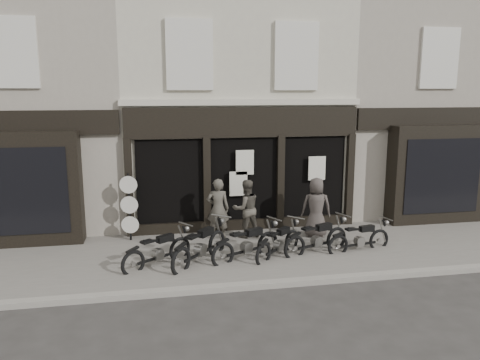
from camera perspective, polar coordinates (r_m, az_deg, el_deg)
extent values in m
plane|color=#2D2B28|center=(12.08, 3.22, -10.46)|extent=(90.00, 90.00, 0.00)
cube|color=#615C55|center=(12.88, 2.25, -8.79)|extent=(30.00, 4.20, 0.12)
cube|color=gray|center=(10.94, 4.83, -12.46)|extent=(30.00, 0.25, 0.13)
cube|color=#B6B29C|center=(17.14, -1.52, 9.88)|extent=(7.20, 6.00, 8.20)
cube|color=black|center=(14.14, 0.51, 7.04)|extent=(7.10, 0.18, 0.90)
cube|color=black|center=(14.46, 0.45, -0.67)|extent=(6.50, 0.10, 2.95)
cube|color=black|center=(14.70, 0.49, -5.62)|extent=(7.10, 0.20, 0.44)
cube|color=#B7AF9E|center=(14.14, 0.49, 9.48)|extent=(7.30, 0.22, 0.18)
cube|color=beige|center=(13.96, -6.19, 14.95)|extent=(1.35, 0.12, 2.00)
cube|color=black|center=(13.98, -6.20, 14.94)|extent=(1.05, 0.06, 1.70)
cube|color=beige|center=(14.57, 6.89, 14.75)|extent=(1.35, 0.12, 2.00)
cube|color=black|center=(14.60, 6.85, 14.75)|extent=(1.05, 0.06, 1.70)
cube|color=black|center=(14.12, -13.35, -1.04)|extent=(0.22, 0.22, 3.00)
cube|color=black|center=(14.20, -4.05, -0.71)|extent=(0.22, 0.22, 3.00)
cube|color=black|center=(14.64, 4.93, -0.37)|extent=(0.22, 0.22, 3.00)
cube|color=black|center=(15.41, 13.20, -0.06)|extent=(0.22, 0.22, 3.00)
cube|color=beige|center=(14.15, 0.59, 2.16)|extent=(0.55, 0.04, 0.75)
cube|color=beige|center=(14.81, 9.35, 1.42)|extent=(0.55, 0.04, 0.75)
cube|color=beige|center=(14.23, -0.20, -0.45)|extent=(0.55, 0.04, 0.75)
cube|color=gray|center=(17.30, -23.04, 9.04)|extent=(5.50, 6.00, 8.20)
cube|color=black|center=(14.29, -25.11, -1.03)|extent=(3.20, 0.70, 3.20)
cube|color=black|center=(13.96, -25.46, -1.32)|extent=(2.60, 0.06, 2.40)
cube|color=black|center=(14.36, -25.39, 6.27)|extent=(5.40, 0.16, 0.70)
cube|color=beige|center=(14.38, -26.01, 13.82)|extent=(1.30, 0.10, 1.90)
cube|color=black|center=(14.41, -25.98, 13.82)|extent=(1.00, 0.06, 1.60)
cube|color=gray|center=(19.21, 17.79, 9.47)|extent=(5.50, 6.00, 8.20)
cube|color=black|center=(16.56, 22.79, 0.65)|extent=(3.20, 0.70, 3.20)
cube|color=black|center=(16.27, 23.47, 0.43)|extent=(2.60, 0.06, 2.40)
cube|color=black|center=(16.61, 22.68, 6.95)|extent=(5.40, 0.16, 0.70)
cube|color=beige|center=(16.63, 23.15, 13.49)|extent=(1.30, 0.10, 1.90)
cube|color=black|center=(16.65, 23.09, 13.49)|extent=(1.00, 0.06, 1.60)
torus|color=black|center=(12.38, -7.35, -8.40)|extent=(0.59, 0.45, 0.66)
torus|color=black|center=(11.61, -12.91, -9.90)|extent=(0.59, 0.45, 0.66)
cube|color=black|center=(11.99, -10.03, -9.31)|extent=(0.98, 0.70, 0.06)
cube|color=gray|center=(11.98, -9.96, -8.94)|extent=(0.29, 0.28, 0.25)
cube|color=black|center=(11.99, -9.11, -7.02)|extent=(0.46, 0.39, 0.17)
cube|color=black|center=(11.68, -11.28, -7.38)|extent=(0.35, 0.33, 0.06)
cylinder|color=gray|center=(12.31, -6.64, -5.34)|extent=(0.35, 0.48, 0.04)
torus|color=black|center=(12.63, -2.87, -7.75)|extent=(0.56, 0.62, 0.73)
torus|color=black|center=(11.43, -7.22, -9.85)|extent=(0.56, 0.62, 0.73)
cube|color=black|center=(12.04, -4.93, -8.95)|extent=(0.88, 1.00, 0.06)
cube|color=gray|center=(12.02, -4.87, -8.53)|extent=(0.32, 0.32, 0.28)
cube|color=black|center=(12.10, -4.20, -6.36)|extent=(0.46, 0.49, 0.18)
cube|color=black|center=(11.62, -5.90, -6.90)|extent=(0.38, 0.39, 0.06)
cylinder|color=gray|center=(12.62, -2.31, -4.39)|extent=(0.50, 0.44, 0.04)
torus|color=black|center=(12.68, 3.38, -7.78)|extent=(0.66, 0.39, 0.69)
torus|color=black|center=(11.83, -2.11, -9.16)|extent=(0.66, 0.39, 0.69)
cube|color=black|center=(12.26, 0.73, -8.64)|extent=(1.10, 0.58, 0.06)
cube|color=gray|center=(12.24, 0.81, -8.26)|extent=(0.30, 0.27, 0.26)
cube|color=black|center=(12.27, 1.71, -6.33)|extent=(0.49, 0.36, 0.17)
cube|color=black|center=(11.92, -0.42, -6.63)|extent=(0.36, 0.32, 0.06)
cylinder|color=gray|center=(12.63, 4.18, -4.70)|extent=(0.29, 0.54, 0.04)
torus|color=black|center=(13.04, 6.30, -7.41)|extent=(0.54, 0.49, 0.64)
torus|color=black|center=(11.95, 2.86, -9.08)|extent=(0.54, 0.49, 0.64)
cube|color=black|center=(12.50, 4.66, -8.38)|extent=(0.87, 0.79, 0.06)
cube|color=gray|center=(12.49, 4.71, -8.03)|extent=(0.28, 0.28, 0.25)
cube|color=black|center=(12.56, 5.30, -6.20)|extent=(0.43, 0.41, 0.16)
cube|color=black|center=(12.12, 3.96, -6.62)|extent=(0.34, 0.33, 0.06)
cylinder|color=gray|center=(13.03, 6.83, -4.57)|extent=(0.39, 0.43, 0.03)
torus|color=black|center=(13.34, 11.65, -7.06)|extent=(0.67, 0.33, 0.69)
torus|color=black|center=(12.42, 6.67, -8.25)|extent=(0.67, 0.33, 0.69)
cube|color=black|center=(12.88, 9.25, -7.81)|extent=(1.14, 0.48, 0.06)
cube|color=gray|center=(12.87, 9.33, -7.45)|extent=(0.29, 0.26, 0.26)
cube|color=black|center=(12.91, 10.19, -5.64)|extent=(0.49, 0.33, 0.17)
cube|color=black|center=(12.54, 8.26, -5.88)|extent=(0.35, 0.30, 0.06)
cylinder|color=gray|center=(13.30, 12.46, -4.15)|extent=(0.24, 0.56, 0.04)
torus|color=black|center=(13.62, 16.56, -7.04)|extent=(0.63, 0.21, 0.63)
torus|color=black|center=(12.85, 11.85, -7.89)|extent=(0.63, 0.21, 0.63)
cube|color=black|center=(13.24, 14.27, -7.61)|extent=(1.08, 0.26, 0.06)
cube|color=gray|center=(13.22, 14.35, -7.30)|extent=(0.25, 0.21, 0.24)
cube|color=black|center=(13.25, 15.19, -5.72)|extent=(0.45, 0.24, 0.16)
cube|color=black|center=(12.94, 13.37, -5.86)|extent=(0.31, 0.24, 0.06)
cylinder|color=gray|center=(13.58, 17.37, -4.47)|extent=(0.14, 0.53, 0.03)
imported|color=#46423A|center=(13.61, -2.70, -3.53)|extent=(0.71, 0.53, 1.78)
imported|color=#464138|center=(13.75, 0.74, -3.50)|extent=(0.94, 0.79, 1.72)
imported|color=#3F3834|center=(13.97, 9.27, -3.31)|extent=(0.98, 0.77, 1.77)
cylinder|color=black|center=(14.09, -13.14, -7.48)|extent=(0.33, 0.33, 0.05)
cylinder|color=black|center=(13.81, -13.32, -3.47)|extent=(0.06, 0.06, 2.08)
cylinder|color=black|center=(13.62, -13.45, -0.55)|extent=(0.51, 0.12, 0.51)
cylinder|color=beige|center=(13.60, -13.46, -0.57)|extent=(0.50, 0.09, 0.51)
cylinder|color=black|center=(13.75, -13.35, -2.95)|extent=(0.51, 0.12, 0.51)
cylinder|color=beige|center=(13.73, -13.35, -2.98)|extent=(0.50, 0.09, 0.51)
cylinder|color=black|center=(13.90, -13.24, -5.31)|extent=(0.51, 0.12, 0.51)
cylinder|color=beige|center=(13.88, -13.25, -5.34)|extent=(0.50, 0.09, 0.51)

